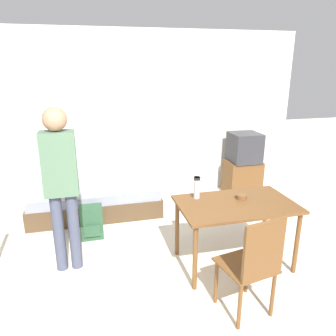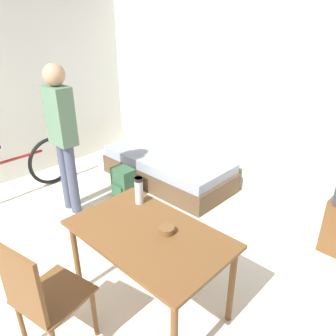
# 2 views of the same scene
# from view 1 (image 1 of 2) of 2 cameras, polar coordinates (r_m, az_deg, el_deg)

# --- Properties ---
(wall_back) EXTENTS (5.67, 0.06, 2.70)m
(wall_back) POSITION_cam_1_polar(r_m,az_deg,el_deg) (5.39, -6.56, 8.75)
(wall_back) COLOR silver
(wall_back) RESTS_ON ground_plane
(daybed) EXTENTS (1.91, 0.90, 0.42)m
(daybed) POSITION_cam_1_polar(r_m,az_deg,el_deg) (5.11, -12.53, -5.43)
(daybed) COLOR #4C3823
(daybed) RESTS_ON ground_plane
(tv) EXTENTS (0.58, 0.47, 1.08)m
(tv) POSITION_cam_1_polar(r_m,az_deg,el_deg) (5.74, 12.98, 0.55)
(tv) COLOR brown
(tv) RESTS_ON ground_plane
(dining_table) EXTENTS (1.26, 0.78, 0.74)m
(dining_table) POSITION_cam_1_polar(r_m,az_deg,el_deg) (3.67, 11.74, -7.24)
(dining_table) COLOR brown
(dining_table) RESTS_ON ground_plane
(wooden_chair) EXTENTS (0.52, 0.52, 1.00)m
(wooden_chair) POSITION_cam_1_polar(r_m,az_deg,el_deg) (3.01, 14.73, -15.66)
(wooden_chair) COLOR brown
(wooden_chair) RESTS_ON ground_plane
(person_standing) EXTENTS (0.34, 0.24, 1.79)m
(person_standing) POSITION_cam_1_polar(r_m,az_deg,el_deg) (3.53, -18.16, -1.76)
(person_standing) COLOR #3D4256
(person_standing) RESTS_ON ground_plane
(thermos_flask) EXTENTS (0.08, 0.08, 0.25)m
(thermos_flask) POSITION_cam_1_polar(r_m,az_deg,el_deg) (3.65, 5.04, -3.22)
(thermos_flask) COLOR #B7B7BC
(thermos_flask) RESTS_ON dining_table
(mate_bowl) EXTENTS (0.12, 0.12, 0.05)m
(mate_bowl) POSITION_cam_1_polar(r_m,az_deg,el_deg) (3.74, 12.68, -4.91)
(mate_bowl) COLOR brown
(mate_bowl) RESTS_ON dining_table
(backpack) EXTENTS (0.29, 0.24, 0.44)m
(backpack) POSITION_cam_1_polar(r_m,az_deg,el_deg) (4.42, -13.16, -9.19)
(backpack) COLOR #284C33
(backpack) RESTS_ON ground_plane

